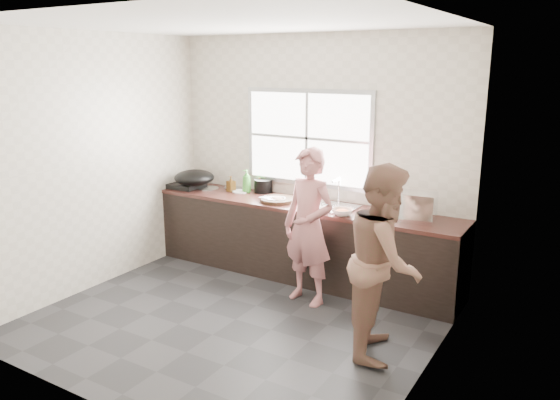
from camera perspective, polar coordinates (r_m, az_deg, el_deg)
The scene contains 30 objects.
floor at distance 5.34m, azimuth -4.66°, elevation -12.39°, with size 3.60×3.20×0.01m, color #252528.
ceiling at distance 4.80m, azimuth -5.33°, elevation 18.01°, with size 3.60×3.20×0.01m, color silver.
wall_back at distance 6.23m, azimuth 3.80°, elevation 4.62°, with size 3.60×0.01×2.70m, color beige.
wall_left at distance 6.12m, azimuth -18.77°, elevation 3.72°, with size 0.01×3.20×2.70m, color beige.
wall_right at distance 4.11m, azimuth 15.77°, elevation -0.83°, with size 0.01×3.20×2.70m, color beige.
wall_front at distance 3.76m, azimuth -19.57°, elevation -2.51°, with size 3.60×0.01×2.70m, color beige.
cabinet at distance 6.19m, azimuth 2.30°, elevation -4.40°, with size 3.60×0.62×0.82m, color black.
countertop at distance 6.07m, azimuth 2.34°, elevation -0.55°, with size 3.60×0.64×0.04m, color #361B16.
sink at distance 5.91m, azimuth 5.31°, elevation -0.76°, with size 0.55×0.45×0.02m, color silver.
faucet at distance 6.05m, azimuth 6.18°, elevation 0.99°, with size 0.02×0.02×0.30m, color silver.
window_frame at distance 6.24m, azimuth 2.94°, elevation 6.49°, with size 1.60×0.05×1.10m, color #9EA0A5.
window_glazing at distance 6.22m, azimuth 2.83°, elevation 6.47°, with size 1.50×0.01×1.00m, color white.
woman at distance 5.45m, azimuth 3.01°, elevation -3.33°, with size 0.54×0.36×1.48m, color #C27475.
person_side at distance 4.57m, azimuth 10.87°, elevation -6.24°, with size 0.78×0.61×1.61m, color brown.
cutting_board at distance 6.14m, azimuth -0.21°, elevation 0.03°, with size 0.40×0.40×0.04m, color black.
cleaver at distance 6.12m, azimuth -1.12°, elevation 0.20°, with size 0.21×0.11×0.01m, color #A3A4AA.
bowl_mince at distance 6.11m, azimuth -0.38°, elevation -0.01°, with size 0.20×0.20×0.05m, color white.
bowl_crabs at distance 5.62m, azimuth 6.54°, elevation -1.32°, with size 0.17×0.17×0.05m, color silver.
bowl_held at distance 5.71m, azimuth 4.48°, elevation -0.98°, with size 0.20×0.20×0.06m, color white.
black_pot at distance 6.57m, azimuth -1.77°, elevation 1.48°, with size 0.22×0.22×0.16m, color black.
plate_food at distance 6.61m, azimuth -4.13°, elevation 0.90°, with size 0.20×0.20×0.02m, color white.
bottle_green at distance 6.56m, azimuth -3.51°, elevation 1.99°, with size 0.11×0.11×0.28m, color #33852B.
bottle_brown_tall at distance 6.64m, azimuth -5.14°, elevation 1.65°, with size 0.08×0.08×0.17m, color #4A3112.
bottle_brown_short at distance 6.60m, azimuth -2.16°, elevation 1.53°, with size 0.12×0.12×0.16m, color #402810.
glass_jar at distance 6.64m, azimuth -3.47°, elevation 1.28°, with size 0.06×0.06×0.09m, color white.
burner at distance 6.95m, azimuth -9.81°, elevation 1.56°, with size 0.39×0.39×0.06m, color black.
wok at distance 6.78m, azimuth -8.94°, elevation 2.33°, with size 0.49×0.49×0.18m, color black.
dish_rack at distance 5.51m, azimuth 13.97°, elevation -0.72°, with size 0.38×0.27×0.29m, color silver.
pot_lid_left at distance 6.82m, azimuth -7.50°, elevation 1.21°, with size 0.26×0.26×0.01m, color silver.
pot_lid_right at distance 6.83m, azimuth -4.87°, elevation 1.30°, with size 0.24×0.24×0.01m, color #A5A7AB.
Camera 1 is at (2.84, -3.85, 2.37)m, focal length 35.00 mm.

